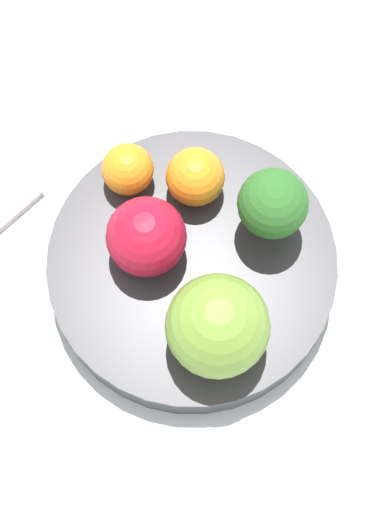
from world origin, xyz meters
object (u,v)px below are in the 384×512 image
at_px(bowl, 192,268).
at_px(orange_front, 195,177).
at_px(orange_back, 128,169).
at_px(broccoli, 273,205).
at_px(apple_red, 146,237).
at_px(apple_green, 220,325).

height_order(bowl, orange_front, orange_front).
xyz_separation_m(bowl, orange_back, (-0.07, -0.02, 0.03)).
relative_size(broccoli, orange_front, 1.52).
distance_m(bowl, broccoli, 0.07).
height_order(bowl, orange_back, orange_back).
distance_m(bowl, orange_front, 0.06).
distance_m(apple_red, orange_back, 0.05).
relative_size(bowl, broccoli, 3.22).
relative_size(broccoli, apple_red, 1.15).
bearing_deg(apple_green, bowl, -178.63).
bearing_deg(orange_back, bowl, 19.82).
bearing_deg(orange_front, broccoli, 45.18).
xyz_separation_m(apple_green, orange_back, (-0.12, -0.03, -0.01)).
distance_m(broccoli, apple_green, 0.08).
distance_m(orange_front, orange_back, 0.04).
relative_size(broccoli, orange_back, 1.71).
xyz_separation_m(bowl, broccoli, (-0.01, 0.06, 0.05)).
height_order(bowl, apple_red, apple_red).
height_order(apple_red, apple_green, apple_green).
bearing_deg(apple_red, orange_back, 178.70).
height_order(broccoli, orange_front, broccoli).
bearing_deg(bowl, apple_red, -120.73).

